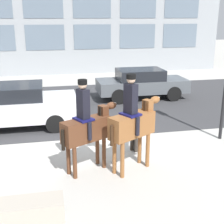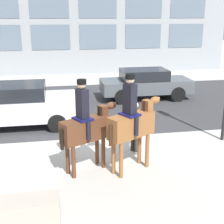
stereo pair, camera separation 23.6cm
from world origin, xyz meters
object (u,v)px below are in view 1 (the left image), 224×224
mounted_horse_companion (133,122)px  street_car_far_lane (142,83)px  street_car_near_lane (15,105)px  pedestrian_bystander (134,123)px  mounted_horse_lead (87,126)px

mounted_horse_companion → street_car_far_lane: bearing=42.0°
street_car_near_lane → pedestrian_bystander: bearing=-39.0°
mounted_horse_lead → street_car_far_lane: 8.00m
mounted_horse_lead → street_car_far_lane: mounted_horse_lead is taller
mounted_horse_lead → pedestrian_bystander: size_ratio=1.60×
mounted_horse_companion → street_car_near_lane: bearing=99.6°
mounted_horse_lead → street_car_near_lane: size_ratio=0.56×
mounted_horse_companion → pedestrian_bystander: 1.29m
street_car_near_lane → street_car_far_lane: bearing=27.7°
mounted_horse_lead → mounted_horse_companion: size_ratio=0.95×
mounted_horse_lead → street_car_far_lane: (3.66, 7.10, -0.48)m
pedestrian_bystander → street_car_near_lane: bearing=-70.6°
pedestrian_bystander → street_car_far_lane: pedestrian_bystander is taller
street_car_far_lane → mounted_horse_companion: bearing=-108.6°
pedestrian_bystander → street_car_far_lane: bearing=-140.4°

